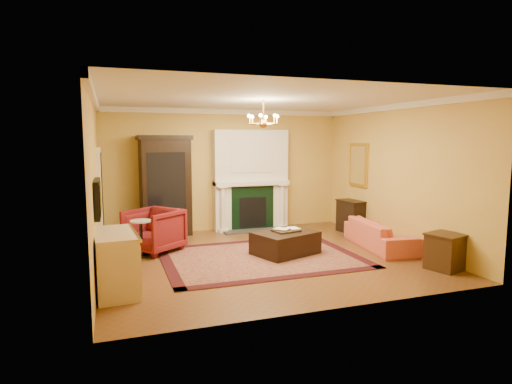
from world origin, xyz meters
name	(u,v)px	position (x,y,z in m)	size (l,w,h in m)	color
floor	(263,257)	(0.00, 0.00, -0.01)	(6.00, 5.50, 0.02)	brown
ceiling	(263,99)	(0.00, 0.00, 3.01)	(6.00, 5.50, 0.02)	silver
wall_back	(226,170)	(0.00, 2.76, 1.50)	(6.00, 0.02, 3.00)	#C39446
wall_front	(336,198)	(0.00, -2.76, 1.50)	(6.00, 0.02, 3.00)	#C39446
wall_left	(94,185)	(-3.01, 0.00, 1.50)	(0.02, 5.50, 3.00)	#C39446
wall_right	(396,175)	(3.01, 0.00, 1.50)	(0.02, 5.50, 3.00)	#C39446
fireplace	(251,182)	(0.60, 2.57, 1.19)	(1.90, 0.70, 2.50)	silver
crown_molding	(248,106)	(0.00, 0.96, 2.94)	(6.00, 5.50, 0.12)	white
doorway	(101,199)	(-2.95, 1.70, 1.05)	(0.08, 1.05, 2.10)	silver
tv_panel	(98,198)	(-2.95, -0.60, 1.35)	(0.09, 0.95, 0.58)	black
gilt_mirror	(358,165)	(2.97, 1.40, 1.65)	(0.06, 0.76, 1.05)	gold
chandelier	(263,121)	(0.00, 0.00, 2.61)	(0.63, 0.55, 0.53)	gold
oriental_rug	(261,257)	(-0.07, -0.07, 0.01)	(3.70, 2.77, 0.01)	#420E14
china_cabinet	(166,188)	(-1.53, 2.49, 1.13)	(1.13, 0.51, 2.26)	black
wingback_armchair	(154,228)	(-1.96, 1.04, 0.48)	(0.94, 0.88, 0.97)	maroon
pedestal_table	(141,236)	(-2.23, 0.75, 0.42)	(0.40, 0.40, 0.72)	black
commode	(115,262)	(-2.73, -1.10, 0.45)	(0.57, 1.20, 0.90)	tan
coral_sofa	(380,230)	(2.54, -0.16, 0.39)	(1.97, 0.58, 0.77)	#DF5846
end_table	(445,253)	(2.72, -1.81, 0.30)	(0.52, 0.52, 0.61)	#331C0D
console_table	(351,217)	(2.78, 1.38, 0.38)	(0.39, 0.68, 0.76)	black
leather_ottoman	(285,243)	(0.47, 0.00, 0.23)	(1.17, 0.85, 0.44)	black
ottoman_tray	(286,231)	(0.50, 0.04, 0.47)	(0.49, 0.38, 0.03)	black
book_a	(280,224)	(0.35, 0.01, 0.63)	(0.21, 0.03, 0.28)	gray
book_b	(289,223)	(0.58, 0.06, 0.62)	(0.20, 0.02, 0.27)	gray
topiary_left	(231,173)	(0.06, 2.53, 1.45)	(0.15, 0.15, 0.40)	tan
topiary_right	(272,170)	(1.16, 2.53, 1.49)	(0.17, 0.17, 0.47)	tan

